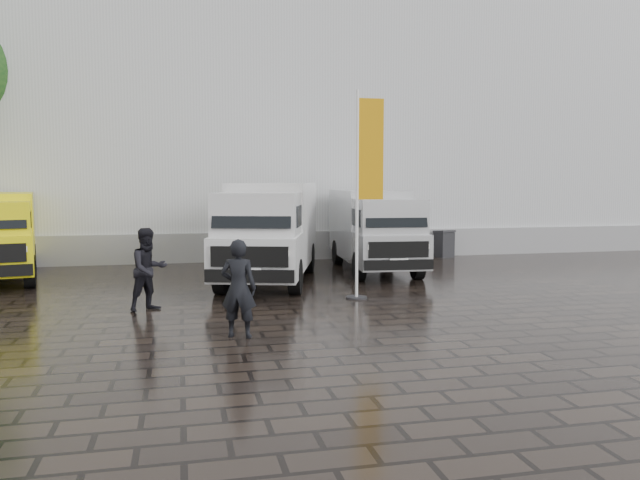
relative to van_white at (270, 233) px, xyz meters
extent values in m
plane|color=black|center=(1.35, -3.41, -1.35)|extent=(120.00, 120.00, 0.00)
cube|color=silver|center=(3.35, 12.59, 4.65)|extent=(44.00, 16.00, 12.00)
cube|color=gray|center=(3.35, 4.54, -0.85)|extent=(44.00, 0.15, 1.00)
cylinder|color=black|center=(1.63, -2.97, -1.33)|extent=(0.50, 0.50, 0.04)
cylinder|color=white|center=(1.63, -2.97, 1.07)|extent=(0.07, 0.07, 4.84)
cube|color=orange|center=(1.96, -2.97, 2.13)|extent=(0.60, 0.03, 2.32)
cube|color=black|center=(6.96, 4.11, -0.86)|extent=(0.73, 0.73, 0.98)
imported|color=black|center=(-1.41, -6.05, -0.48)|extent=(0.74, 0.60, 1.74)
imported|color=black|center=(-3.06, -3.32, -0.47)|extent=(1.08, 1.03, 1.76)
camera|label=1|loc=(-2.38, -16.90, 1.38)|focal=35.00mm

